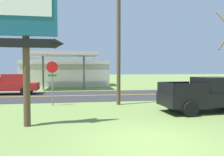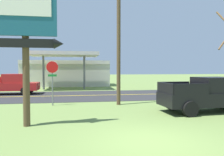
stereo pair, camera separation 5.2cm
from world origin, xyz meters
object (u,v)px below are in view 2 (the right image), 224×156
(motel_sign, at_px, (26,23))
(gas_station, at_px, (67,72))
(pickup_black_parked_on_lawn, at_px, (207,95))
(pickup_red_on_road, at_px, (11,84))
(utility_pole, at_px, (119,27))
(stop_sign, at_px, (52,75))

(motel_sign, height_order, gas_station, motel_sign)
(pickup_black_parked_on_lawn, relative_size, pickup_red_on_road, 1.02)
(motel_sign, relative_size, utility_pole, 0.64)
(stop_sign, distance_m, utility_pole, 5.45)
(stop_sign, bearing_deg, pickup_black_parked_on_lawn, -21.91)
(motel_sign, height_order, stop_sign, motel_sign)
(utility_pole, bearing_deg, motel_sign, -134.07)
(utility_pole, relative_size, pickup_red_on_road, 1.91)
(stop_sign, relative_size, pickup_red_on_road, 0.57)
(pickup_red_on_road, bearing_deg, gas_station, 65.60)
(gas_station, distance_m, pickup_black_parked_on_lawn, 22.84)
(utility_pole, xyz_separation_m, pickup_red_on_road, (-9.05, 7.44, -4.27))
(motel_sign, distance_m, stop_sign, 5.81)
(utility_pole, xyz_separation_m, gas_station, (-4.33, 17.83, -3.29))
(pickup_black_parked_on_lawn, height_order, pickup_red_on_road, same)
(stop_sign, distance_m, pickup_black_parked_on_lawn, 9.63)
(utility_pole, bearing_deg, gas_station, 103.65)
(gas_station, height_order, pickup_black_parked_on_lawn, gas_station)
(gas_station, height_order, pickup_red_on_road, gas_station)
(stop_sign, xyz_separation_m, utility_pole, (4.38, -0.36, 3.21))
(motel_sign, distance_m, pickup_black_parked_on_lawn, 10.04)
(utility_pole, height_order, gas_station, utility_pole)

